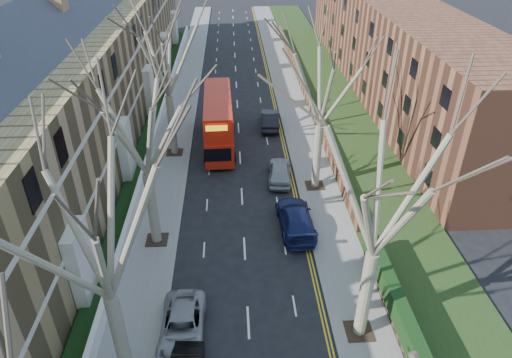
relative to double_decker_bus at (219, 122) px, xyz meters
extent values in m
cube|color=slate|center=(-4.20, 9.26, -2.11)|extent=(3.00, 102.00, 0.12)
cube|color=slate|center=(7.80, 9.26, -2.11)|extent=(3.00, 102.00, 0.12)
cube|color=olive|center=(-12.00, 1.26, 2.83)|extent=(9.00, 78.00, 10.00)
cube|color=#32353E|center=(-12.00, 1.26, 8.83)|extent=(4.67, 78.00, 4.67)
cube|color=silver|center=(-7.55, 1.26, 1.33)|extent=(0.12, 78.00, 0.35)
cube|color=silver|center=(-7.55, 1.26, 4.83)|extent=(0.12, 78.00, 0.35)
cube|color=brown|center=(19.30, 13.26, 2.83)|extent=(8.00, 54.00, 10.00)
cube|color=brown|center=(9.50, 13.26, -1.60)|extent=(0.35, 54.00, 0.90)
cube|color=white|center=(-5.85, 1.26, -1.55)|extent=(0.30, 78.00, 1.00)
cube|color=#1E3413|center=(12.30, 9.26, -2.02)|extent=(6.00, 102.00, 0.06)
cylinder|color=#68614A|center=(-3.90, -23.74, 0.57)|extent=(0.64, 0.64, 5.25)
cylinder|color=#68614A|center=(-3.90, -13.74, 0.48)|extent=(0.64, 0.64, 5.07)
cube|color=#2D2116|center=(-3.90, -13.74, -2.04)|extent=(1.40, 1.40, 0.05)
cylinder|color=#68614A|center=(-3.90, -1.74, 0.57)|extent=(0.60, 0.60, 5.25)
cube|color=#2D2116|center=(-3.90, -1.74, -2.04)|extent=(1.40, 1.40, 0.05)
cylinder|color=#68614A|center=(7.50, -21.74, 0.57)|extent=(0.64, 0.64, 5.25)
cube|color=#2D2116|center=(7.50, -21.74, -2.04)|extent=(1.40, 1.40, 0.05)
cylinder|color=#68614A|center=(7.50, -7.74, 0.48)|extent=(0.60, 0.60, 5.07)
cube|color=#2D2116|center=(7.50, -7.74, -2.04)|extent=(1.40, 1.40, 0.05)
cube|color=#B81C0D|center=(0.00, 0.00, -0.77)|extent=(2.67, 10.61, 2.11)
cube|color=#B81C0D|center=(0.00, 0.00, 1.25)|extent=(2.65, 10.08, 1.92)
cube|color=black|center=(0.00, 0.00, -0.34)|extent=(2.66, 9.77, 0.86)
cube|color=black|center=(0.00, 0.00, 1.34)|extent=(2.66, 9.56, 0.86)
imported|color=gray|center=(-1.56, -21.44, -1.50)|extent=(2.30, 4.90, 1.36)
imported|color=#151D4C|center=(5.33, -12.83, -1.38)|extent=(2.44, 5.59, 1.60)
imported|color=#93969B|center=(4.87, -6.47, -1.41)|extent=(2.24, 4.63, 1.53)
imported|color=black|center=(4.89, 3.32, -1.39)|extent=(1.94, 4.83, 1.56)
camera|label=1|loc=(1.31, -37.30, 17.10)|focal=32.00mm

